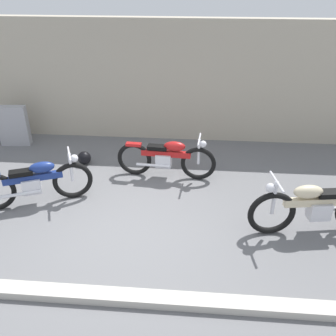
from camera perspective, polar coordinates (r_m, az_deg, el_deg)
name	(u,v)px	position (r m, az deg, el deg)	size (l,w,h in m)	color
ground_plane	(128,229)	(6.36, -6.13, -9.31)	(40.00, 40.00, 0.00)	slate
building_wall	(154,81)	(9.20, -2.19, 13.20)	(18.00, 0.30, 2.88)	#B2A893
curb_strip	(108,296)	(5.24, -9.22, -18.82)	(18.00, 0.24, 0.12)	#B7B2A8
stone_marker	(13,126)	(9.74, -22.61, 5.99)	(0.70, 0.20, 0.99)	#9E9EA3
helmet	(84,158)	(8.43, -12.71, 1.53)	(0.29, 0.29, 0.29)	black
motorcycle_red	(167,158)	(7.58, -0.20, 1.58)	(2.05, 0.57, 0.92)	black
motorcycle_blue	(35,182)	(7.13, -19.73, -2.04)	(1.97, 0.98, 0.94)	black
motorcycle_cream	(315,207)	(6.45, 21.67, -5.55)	(2.23, 0.68, 1.00)	black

